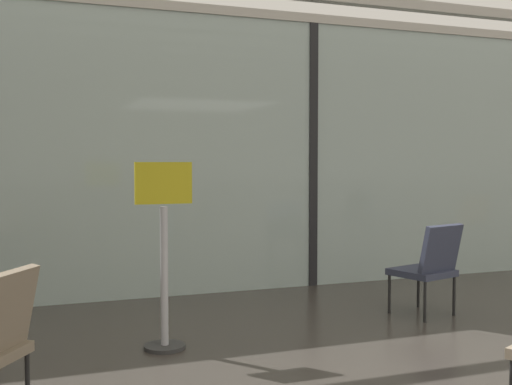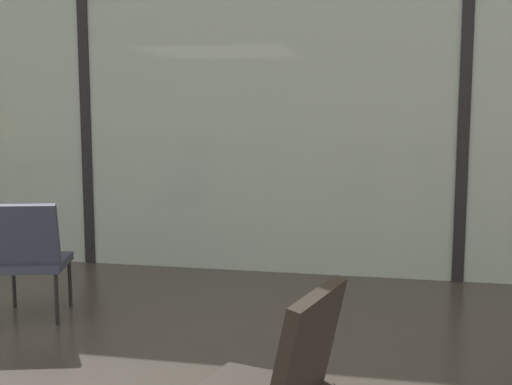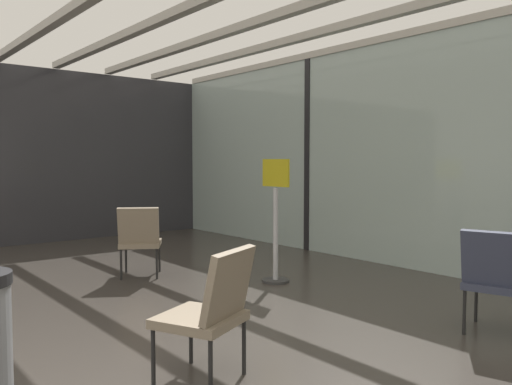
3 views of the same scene
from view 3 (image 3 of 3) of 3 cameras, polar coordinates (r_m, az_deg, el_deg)
name	(u,v)px [view 3 (image 3 of 3)]	position (r m, az deg, el deg)	size (l,w,h in m)	color
window_mullion_0	(309,155)	(8.26, 5.88, 4.11)	(0.10, 0.12, 3.02)	black
side_wall_left_panels	(9,156)	(9.55, -25.64, 3.70)	(0.10, 11.20, 3.02)	#2D2D33
lounge_chair_0	(496,275)	(4.63, 25.03, -8.30)	(0.60, 0.63, 0.87)	#33384C
lounge_chair_3	(140,237)	(6.44, -12.73, -4.83)	(0.70, 0.69, 0.87)	#7F705B
lounge_chair_5	(211,307)	(3.35, -4.95, -12.45)	(0.68, 0.65, 0.87)	#7F705B
info_sign	(276,224)	(6.03, 2.18, -3.55)	(0.44, 0.32, 1.44)	#333333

